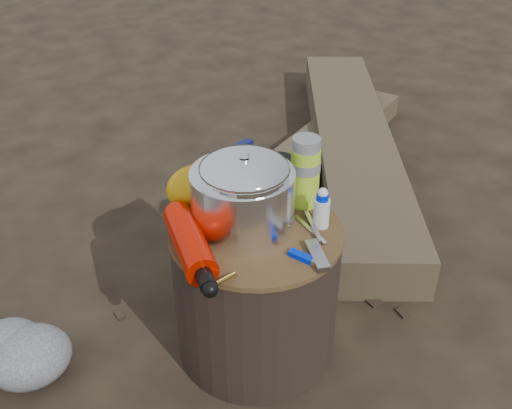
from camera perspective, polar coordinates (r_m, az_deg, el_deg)
name	(u,v)px	position (r m, az deg, el deg)	size (l,w,h in m)	color
ground	(256,344)	(1.77, 0.00, -13.06)	(60.00, 60.00, 0.00)	black
stump	(256,291)	(1.63, 0.00, -8.18)	(0.44, 0.44, 0.40)	black
log_main	(353,146)	(2.63, 9.16, 5.54)	(0.30, 1.80, 0.15)	#453A29
log_small	(319,149)	(2.63, 5.99, 5.26)	(0.23, 1.24, 0.10)	#453A29
foil_windscreen	(243,200)	(1.48, -1.28, 0.44)	(0.26, 0.26, 0.16)	white
camping_pot	(245,194)	(1.45, -1.07, 0.96)	(0.21, 0.21, 0.21)	silver
fuel_bottle	(190,243)	(1.41, -6.30, -3.63)	(0.08, 0.31, 0.08)	#C31000
thermos	(305,172)	(1.57, 4.69, 3.09)	(0.08, 0.08, 0.19)	#A0D228
travel_mug	(279,176)	(1.63, 2.23, 2.71)	(0.07, 0.07, 0.11)	black
stuff_sack	(198,187)	(1.57, -5.48, 1.63)	(0.17, 0.14, 0.12)	#C3880A
food_pouch	(238,173)	(1.59, -1.71, 2.97)	(0.12, 0.03, 0.15)	#0A0F4B
lighter	(301,256)	(1.42, 4.33, -4.91)	(0.02, 0.08, 0.01)	#001FD2
multitool	(317,255)	(1.42, 5.81, -4.84)	(0.03, 0.11, 0.02)	#A9A9AE
pot_grabber	(310,229)	(1.51, 5.14, -2.29)	(0.04, 0.14, 0.01)	#A9A9AE
squeeze_bottle	(322,209)	(1.50, 6.25, -0.47)	(0.04, 0.04, 0.10)	silver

